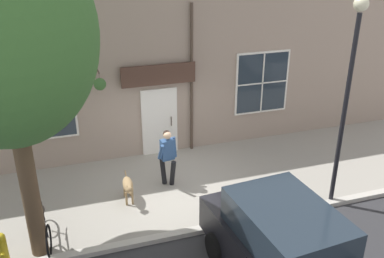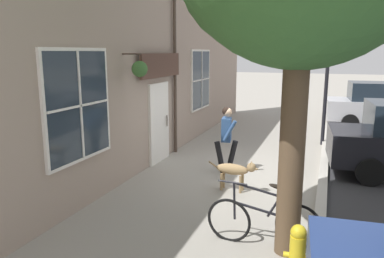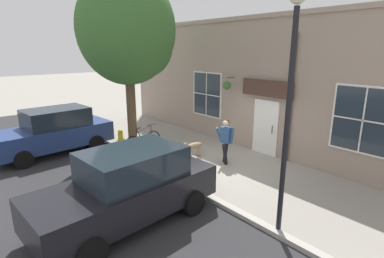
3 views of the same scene
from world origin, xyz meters
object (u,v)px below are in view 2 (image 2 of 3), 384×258
object	(u,v)px
pedestrian_walking	(227,134)
street_lamp	(330,38)
parked_car_far_end	(384,105)
fire_hydrant	(297,252)
dog_on_leash	(235,170)
leaning_bicycle	(263,220)

from	to	relation	value
pedestrian_walking	street_lamp	bearing A→B (deg)	59.77
pedestrian_walking	street_lamp	distance (m)	4.86
parked_car_far_end	fire_hydrant	bearing A→B (deg)	-101.21
dog_on_leash	leaning_bicycle	size ratio (longest dim) A/B	0.64
parked_car_far_end	dog_on_leash	bearing A→B (deg)	-113.87
pedestrian_walking	street_lamp	xyz separation A→B (m)	(2.15, 3.69, 2.33)
fire_hydrant	parked_car_far_end	bearing A→B (deg)	78.79
parked_car_far_end	street_lamp	xyz separation A→B (m)	(-2.11, -3.61, 2.41)
pedestrian_walking	fire_hydrant	world-z (taller)	pedestrian_walking
parked_car_far_end	fire_hydrant	distance (m)	11.54
pedestrian_walking	dog_on_leash	xyz separation A→B (m)	(0.51, -1.17, -0.50)
leaning_bicycle	fire_hydrant	bearing A→B (deg)	-54.71
dog_on_leash	parked_car_far_end	distance (m)	9.27
pedestrian_walking	leaning_bicycle	xyz separation A→B (m)	(1.44, -3.20, -0.57)
parked_car_far_end	pedestrian_walking	bearing A→B (deg)	-120.25
leaning_bicycle	street_lamp	distance (m)	7.51
fire_hydrant	street_lamp	bearing A→B (deg)	88.99
street_lamp	leaning_bicycle	bearing A→B (deg)	-95.87
pedestrian_walking	dog_on_leash	size ratio (longest dim) A/B	1.45
pedestrian_walking	fire_hydrant	size ratio (longest dim) A/B	2.09
street_lamp	fire_hydrant	bearing A→B (deg)	-91.01
dog_on_leash	fire_hydrant	world-z (taller)	fire_hydrant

